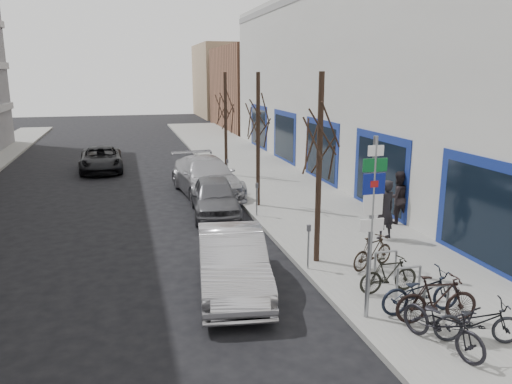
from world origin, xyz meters
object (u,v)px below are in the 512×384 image
bike_rack (409,279)px  parked_car_front (232,262)px  tree_near (320,124)px  parked_car_back (206,177)px  meter_front (308,242)px  meter_mid (257,196)px  lane_car (101,159)px  bike_far_inner (373,252)px  parked_car_mid (215,197)px  bike_near_left (443,320)px  bike_near_right (437,299)px  tree_far (225,100)px  tree_mid (258,108)px  highway_sign_pole (372,218)px  pedestrian_near (385,210)px  bike_mid_curb (421,288)px  meter_back (227,170)px  pedestrian_far (398,197)px  bike_far_curb (478,318)px  bike_mid_inner (389,274)px

bike_rack → parked_car_front: parked_car_front is taller
tree_near → parked_car_back: tree_near is taller
meter_front → meter_mid: bearing=90.0°
lane_car → bike_far_inner: bearing=-67.4°
bike_rack → parked_car_mid: size_ratio=0.52×
tree_near → bike_far_inner: tree_near is taller
bike_near_left → bike_near_right: size_ratio=1.06×
tree_near → tree_far: bearing=90.0°
bike_near_left → lane_car: (-7.15, 21.67, -0.06)m
tree_mid → bike_near_left: 12.05m
highway_sign_pole → pedestrian_near: size_ratio=2.14×
tree_far → parked_car_front: 14.66m
parked_car_front → lane_car: (-3.80, 17.63, -0.09)m
bike_mid_curb → bike_far_inner: bearing=-3.4°
tree_mid → bike_mid_curb: tree_mid is taller
meter_mid → bike_mid_curb: size_ratio=0.66×
meter_back → parked_car_front: 11.74m
bike_far_inner → parked_car_mid: 7.60m
tree_near → bike_near_right: size_ratio=2.98×
bike_mid_curb → pedestrian_far: bearing=-24.6°
bike_far_inner → bike_far_curb: bearing=160.2°
bike_near_right → parked_car_mid: size_ratio=0.42×
highway_sign_pole → tree_mid: size_ratio=0.76×
meter_back → parked_car_front: (-2.27, -11.52, -0.14)m
tree_far → meter_front: tree_far is taller
bike_far_inner → pedestrian_near: bearing=-57.2°
tree_far → pedestrian_far: 11.44m
bike_rack → tree_near: bearing=112.5°
highway_sign_pole → parked_car_back: highway_sign_pole is taller
meter_front → parked_car_back: parked_car_back is taller
parked_car_front → pedestrian_far: bearing=36.3°
highway_sign_pole → bike_mid_curb: highway_sign_pole is taller
tree_near → meter_mid: 5.95m
meter_back → parked_car_front: parked_car_front is taller
highway_sign_pole → lane_car: 21.17m
tree_mid → bike_near_left: bearing=-86.9°
tree_near → bike_far_inner: (1.30, -0.92, -3.48)m
tree_far → bike_mid_inner: tree_far is taller
meter_back → parked_car_front: bearing=-101.1°
lane_car → highway_sign_pole: bearing=-74.0°
bike_near_right → meter_mid: bearing=19.1°
parked_car_back → pedestrian_far: pedestrian_far is taller
highway_sign_pole → parked_car_front: size_ratio=0.89×
bike_mid_curb → parked_car_mid: bearing=18.6°
meter_front → meter_back: 11.00m
pedestrian_near → tree_near: bearing=11.2°
bike_mid_curb → parked_car_front: bearing=57.0°
bike_near_right → bike_far_curb: size_ratio=1.06×
meter_mid → parked_car_mid: (-1.44, 0.97, -0.17)m
bike_mid_inner → lane_car: (-7.43, 19.09, 0.06)m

